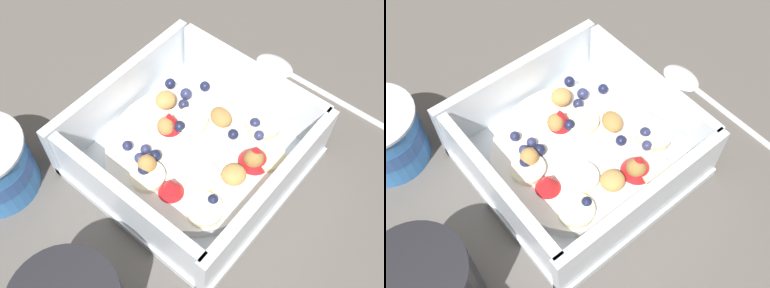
{
  "view_description": "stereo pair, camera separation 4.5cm",
  "coord_description": "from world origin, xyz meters",
  "views": [
    {
      "loc": [
        -0.19,
        -0.16,
        0.41
      ],
      "look_at": [
        0.0,
        0.0,
        0.03
      ],
      "focal_mm": 43.27,
      "sensor_mm": 36.0,
      "label": 1
    },
    {
      "loc": [
        -0.16,
        -0.19,
        0.41
      ],
      "look_at": [
        0.0,
        0.0,
        0.03
      ],
      "focal_mm": 43.27,
      "sensor_mm": 36.0,
      "label": 2
    }
  ],
  "objects": [
    {
      "name": "spoon",
      "position": [
        0.17,
        -0.01,
        0.0
      ],
      "size": [
        0.03,
        0.17,
        0.01
      ],
      "color": "silver",
      "rests_on": "ground"
    },
    {
      "name": "ground_plane",
      "position": [
        0.0,
        0.0,
        0.0
      ],
      "size": [
        2.4,
        2.4,
        0.0
      ],
      "primitive_type": "plane",
      "color": "#56514C"
    },
    {
      "name": "fruit_bowl",
      "position": [
        0.0,
        0.0,
        0.02
      ],
      "size": [
        0.2,
        0.2,
        0.07
      ],
      "color": "white",
      "rests_on": "ground"
    }
  ]
}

